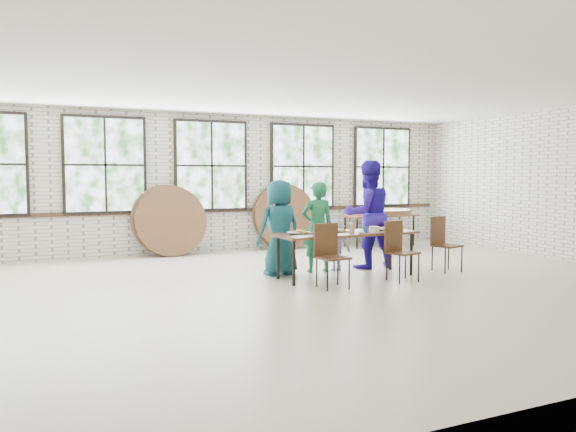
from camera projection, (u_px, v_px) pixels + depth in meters
The scene contains 13 objects.
room at pixel (211, 168), 12.13m from camera, with size 12.00×12.00×12.00m.
dining_table at pixel (346, 235), 9.15m from camera, with size 2.43×0.90×0.74m.
chair_near_left at pixel (329, 250), 8.35m from camera, with size 0.46×0.44×0.95m.
chair_near_right at pixel (398, 245), 8.88m from camera, with size 0.52×0.50×0.95m.
chair_spare at pixel (442, 239), 9.77m from camera, with size 0.52×0.51×0.95m.
adult_teal at pixel (279, 227), 9.36m from camera, with size 0.78×0.51×1.60m, color navy.
adult_green at pixel (317, 227), 9.65m from camera, with size 0.57×0.37×1.56m, color #1F7545.
toddler at pixel (336, 245), 9.82m from camera, with size 0.58×0.33×0.89m, color #181645.
adult_blue at pixel (368, 214), 10.05m from camera, with size 0.94×0.73×1.93m, color #2D18A9.
storage_table at pixel (379, 217), 13.26m from camera, with size 1.84×0.85×0.74m.
tabletop_clutter at pixel (351, 231), 9.15m from camera, with size 2.04×0.65×0.11m.
round_tops_stacked at pixel (380, 212), 13.26m from camera, with size 1.50×1.50×0.13m.
round_tops_leaning at pixel (229, 218), 12.18m from camera, with size 4.17×0.50×1.49m.
Camera 1 is at (-3.50, -7.35, 1.66)m, focal length 35.00 mm.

